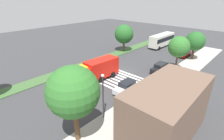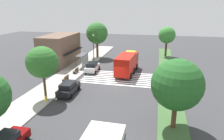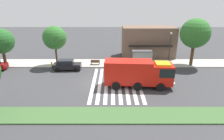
% 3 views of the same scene
% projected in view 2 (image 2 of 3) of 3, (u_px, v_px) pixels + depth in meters
% --- Properties ---
extents(ground_plane, '(120.00, 120.00, 0.00)m').
position_uv_depth(ground_plane, '(115.00, 84.00, 32.10)').
color(ground_plane, '#38383A').
extents(sidewalk, '(60.00, 4.57, 0.14)m').
position_uv_depth(sidewalk, '(62.00, 79.00, 33.94)').
color(sidewalk, '#ADA89E').
rests_on(sidewalk, ground_plane).
extents(median_strip, '(60.00, 3.00, 0.14)m').
position_uv_depth(median_strip, '(169.00, 88.00, 30.37)').
color(median_strip, '#3D6033').
rests_on(median_strip, ground_plane).
extents(crosswalk, '(6.75, 11.96, 0.01)m').
position_uv_depth(crosswalk, '(118.00, 78.00, 34.82)').
color(crosswalk, silver).
rests_on(crosswalk, ground_plane).
extents(fire_truck, '(9.19, 3.31, 3.58)m').
position_uv_depth(fire_truck, '(127.00, 62.00, 36.90)').
color(fire_truck, red).
rests_on(fire_truck, ground_plane).
extents(parked_car_mid, '(4.56, 2.12, 1.75)m').
position_uv_depth(parked_car_mid, '(68.00, 88.00, 28.19)').
color(parked_car_mid, black).
rests_on(parked_car_mid, ground_plane).
extents(parked_car_east, '(4.43, 2.26, 1.80)m').
position_uv_depth(parked_car_east, '(92.00, 67.00, 38.02)').
color(parked_car_east, silver).
rests_on(parked_car_east, ground_plane).
extents(bus_stop_shelter, '(3.50, 1.40, 2.46)m').
position_uv_depth(bus_stop_shelter, '(84.00, 58.00, 40.33)').
color(bus_stop_shelter, '#4C4C51').
rests_on(bus_stop_shelter, sidewalk).
extents(bench_near_shelter, '(1.60, 0.50, 0.90)m').
position_uv_depth(bench_near_shelter, '(76.00, 70.00, 36.99)').
color(bench_near_shelter, '#4C3823').
rests_on(bench_near_shelter, sidewalk).
extents(bench_west_of_shelter, '(1.60, 0.50, 0.90)m').
position_uv_depth(bench_west_of_shelter, '(66.00, 78.00, 32.99)').
color(bench_west_of_shelter, '#4C3823').
rests_on(bench_west_of_shelter, sidewalk).
extents(street_lamp, '(0.36, 0.36, 5.83)m').
position_uv_depth(street_lamp, '(93.00, 46.00, 43.88)').
color(street_lamp, '#2D2D30').
rests_on(street_lamp, sidewalk).
extents(storefront_building, '(10.35, 5.97, 6.05)m').
position_uv_depth(storefront_building, '(60.00, 49.00, 43.05)').
color(storefront_building, brown).
rests_on(storefront_building, ground_plane).
extents(sidewalk_tree_west, '(3.98, 3.98, 6.86)m').
position_uv_depth(sidewalk_tree_west, '(42.00, 62.00, 25.36)').
color(sidewalk_tree_west, '#513823').
rests_on(sidewalk_tree_west, sidewalk).
extents(sidewalk_tree_center, '(4.96, 4.96, 8.09)m').
position_uv_depth(sidewalk_tree_center, '(97.00, 33.00, 47.20)').
color(sidewalk_tree_center, '#513823').
rests_on(sidewalk_tree_center, sidewalk).
extents(median_tree_far_west, '(4.87, 4.87, 6.96)m').
position_uv_depth(median_tree_far_west, '(177.00, 85.00, 19.05)').
color(median_tree_far_west, '#513823').
rests_on(median_tree_far_west, median_strip).
extents(median_tree_west, '(3.93, 3.93, 7.02)m').
position_uv_depth(median_tree_west, '(167.00, 35.00, 48.23)').
color(median_tree_west, '#47301E').
rests_on(median_tree_west, median_strip).
extents(fire_hydrant, '(0.28, 0.28, 0.70)m').
position_uv_depth(fire_hydrant, '(46.00, 99.00, 25.83)').
color(fire_hydrant, gold).
rests_on(fire_hydrant, sidewalk).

